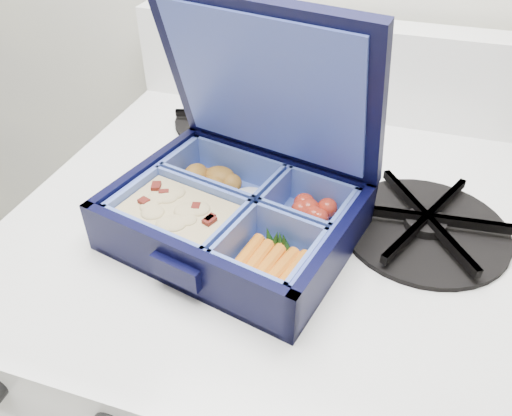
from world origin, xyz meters
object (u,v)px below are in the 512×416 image
(stove, at_px, (270,401))
(burner_grate, at_px, (426,222))
(fork, at_px, (291,163))
(bento_box, at_px, (234,216))

(stove, distance_m, burner_grate, 0.47)
(stove, bearing_deg, fork, 92.37)
(fork, bearing_deg, burner_grate, 6.53)
(stove, relative_size, burner_grate, 4.73)
(stove, relative_size, fork, 4.83)
(burner_grate, distance_m, fork, 0.19)
(stove, distance_m, fork, 0.44)
(bento_box, distance_m, burner_grate, 0.21)
(bento_box, relative_size, burner_grate, 1.32)
(bento_box, xyz_separation_m, fork, (0.02, 0.16, -0.03))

